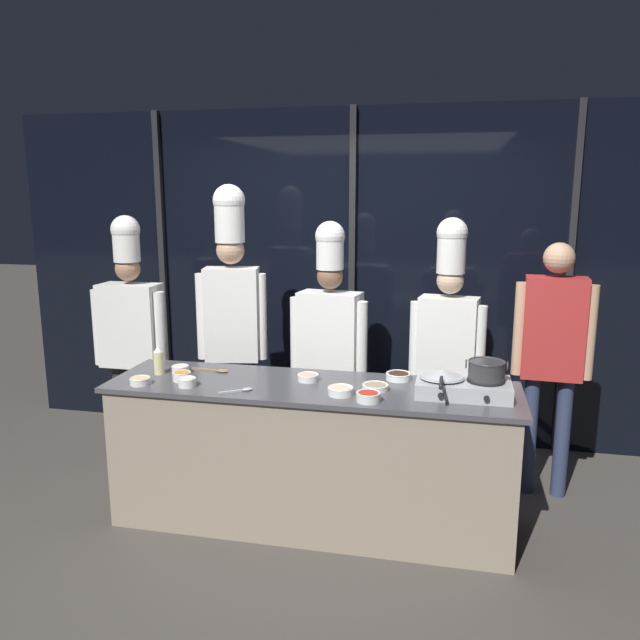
{
  "coord_description": "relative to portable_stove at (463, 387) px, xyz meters",
  "views": [
    {
      "loc": [
        0.82,
        -3.51,
        2.04
      ],
      "look_at": [
        0.0,
        0.25,
        1.25
      ],
      "focal_mm": 35.0,
      "sensor_mm": 36.0,
      "label": 1
    }
  ],
  "objects": [
    {
      "name": "person_guest",
      "position": [
        0.57,
        0.71,
        0.11
      ],
      "size": [
        0.51,
        0.22,
        1.73
      ],
      "rotation": [
        0.0,
        0.0,
        3.08
      ],
      "color": "#2D3856",
      "rests_on": "ground_plane"
    },
    {
      "name": "chef_head",
      "position": [
        -2.41,
        0.61,
        0.12
      ],
      "size": [
        0.58,
        0.23,
        1.88
      ],
      "rotation": [
        0.0,
        0.0,
        3.13
      ],
      "color": "#232326",
      "rests_on": "ground_plane"
    },
    {
      "name": "ground_plane",
      "position": [
        -0.89,
        0.0,
        -0.95
      ],
      "size": [
        24.0,
        24.0,
        0.0
      ],
      "primitive_type": "plane",
      "color": "#47423D"
    },
    {
      "name": "prep_bowl_onion",
      "position": [
        -1.77,
        0.06,
        -0.02
      ],
      "size": [
        0.11,
        0.11,
        0.05
      ],
      "color": "white",
      "rests_on": "demo_counter"
    },
    {
      "name": "prep_bowl_carrots",
      "position": [
        -1.69,
        -0.08,
        -0.02
      ],
      "size": [
        0.11,
        0.11,
        0.06
      ],
      "color": "white",
      "rests_on": "demo_counter"
    },
    {
      "name": "serving_spoon_solid",
      "position": [
        -1.26,
        -0.2,
        -0.04
      ],
      "size": [
        0.18,
        0.14,
        0.02
      ],
      "color": "#B2B5BA",
      "rests_on": "demo_counter"
    },
    {
      "name": "portable_stove",
      "position": [
        0.0,
        0.0,
        0.0
      ],
      "size": [
        0.53,
        0.34,
        0.1
      ],
      "color": "#B2B5BA",
      "rests_on": "demo_counter"
    },
    {
      "name": "frying_pan",
      "position": [
        -0.12,
        -0.0,
        0.07
      ],
      "size": [
        0.26,
        0.45,
        0.05
      ],
      "color": "#ADAFB5",
      "rests_on": "portable_stove"
    },
    {
      "name": "prep_bowl_mushrooms",
      "position": [
        -0.5,
        -0.01,
        -0.03
      ],
      "size": [
        0.16,
        0.16,
        0.04
      ],
      "color": "white",
      "rests_on": "demo_counter"
    },
    {
      "name": "demo_counter",
      "position": [
        -0.89,
        0.0,
        -0.5
      ],
      "size": [
        2.48,
        0.68,
        0.9
      ],
      "color": "gray",
      "rests_on": "ground_plane"
    },
    {
      "name": "window_wall_back",
      "position": [
        -0.89,
        1.52,
        0.4
      ],
      "size": [
        5.88,
        0.09,
        2.7
      ],
      "color": "black",
      "rests_on": "ground_plane"
    },
    {
      "name": "prep_bowl_shrimp",
      "position": [
        -0.93,
        0.08,
        -0.02
      ],
      "size": [
        0.13,
        0.13,
        0.04
      ],
      "color": "white",
      "rests_on": "demo_counter"
    },
    {
      "name": "prep_bowl_chicken",
      "position": [
        -0.69,
        -0.14,
        -0.02
      ],
      "size": [
        0.15,
        0.15,
        0.05
      ],
      "color": "white",
      "rests_on": "demo_counter"
    },
    {
      "name": "prep_bowl_ginger",
      "position": [
        -1.91,
        -0.21,
        -0.02
      ],
      "size": [
        0.12,
        0.12,
        0.04
      ],
      "color": "white",
      "rests_on": "demo_counter"
    },
    {
      "name": "prep_bowl_bean_sprouts",
      "position": [
        -1.61,
        -0.19,
        -0.02
      ],
      "size": [
        0.11,
        0.11,
        0.05
      ],
      "color": "white",
      "rests_on": "demo_counter"
    },
    {
      "name": "chef_line",
      "position": [
        -0.91,
        0.66,
        0.11
      ],
      "size": [
        0.56,
        0.28,
        1.85
      ],
      "rotation": [
        0.0,
        0.0,
        2.99
      ],
      "color": "#4C4C51",
      "rests_on": "ground_plane"
    },
    {
      "name": "prep_bowl_chili_flakes",
      "position": [
        -0.52,
        -0.23,
        -0.02
      ],
      "size": [
        0.14,
        0.14,
        0.05
      ],
      "color": "white",
      "rests_on": "demo_counter"
    },
    {
      "name": "squeeze_bottle_oil",
      "position": [
        -1.9,
        0.02,
        0.04
      ],
      "size": [
        0.06,
        0.06,
        0.19
      ],
      "color": "beige",
      "rests_on": "demo_counter"
    },
    {
      "name": "chef_sous",
      "position": [
        -1.63,
        0.67,
        0.31
      ],
      "size": [
        0.5,
        0.27,
        2.09
      ],
      "rotation": [
        0.0,
        0.0,
        3.33
      ],
      "color": "#2D3856",
      "rests_on": "ground_plane"
    },
    {
      "name": "serving_spoon_slotted",
      "position": [
        -1.55,
        0.15,
        -0.04
      ],
      "size": [
        0.26,
        0.07,
        0.02
      ],
      "color": "olive",
      "rests_on": "demo_counter"
    },
    {
      "name": "stock_pot",
      "position": [
        0.12,
        0.0,
        0.11
      ],
      "size": [
        0.23,
        0.21,
        0.11
      ],
      "color": "#333335",
      "rests_on": "portable_stove"
    },
    {
      "name": "chef_pastry",
      "position": [
        -0.1,
        0.67,
        0.14
      ],
      "size": [
        0.5,
        0.26,
        1.88
      ],
      "rotation": [
        0.0,
        0.0,
        2.98
      ],
      "color": "#4C4C51",
      "rests_on": "ground_plane"
    },
    {
      "name": "prep_bowl_soy_glaze",
      "position": [
        -0.39,
        0.22,
        -0.02
      ],
      "size": [
        0.16,
        0.16,
        0.04
      ],
      "color": "white",
      "rests_on": "demo_counter"
    }
  ]
}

